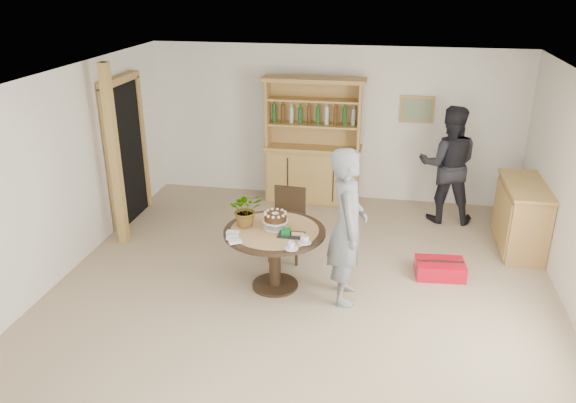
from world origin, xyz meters
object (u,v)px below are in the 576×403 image
Objects in this scene: red_suitcase at (440,269)px; dining_chair at (288,219)px; hutch at (313,160)px; adult_person at (448,165)px; teen_boy at (347,227)px; sideboard at (521,216)px; dining_table at (275,241)px.

dining_chair is at bearing 169.15° from red_suitcase.
hutch is 2.14m from adult_person.
adult_person is 1.97m from red_suitcase.
dining_chair is 0.52× the size of teen_boy.
teen_boy is (0.84, -0.93, 0.38)m from dining_chair.
hutch is at bearing -11.77° from adult_person.
adult_person is at bearing -11.91° from hutch.
sideboard is at bearing -59.08° from teen_boy.
teen_boy reaches higher than dining_table.
dining_chair is 2.04m from red_suitcase.
sideboard is at bearing -22.21° from hutch.
adult_person is (2.13, 1.59, 0.35)m from dining_chair.
dining_table is 0.66× the size of teen_boy.
adult_person reaches higher than dining_chair.
dining_chair is at bearing 35.67° from teen_boy.
sideboard is 3.49m from dining_table.
teen_boy is at bearing -6.71° from dining_table.
adult_person is (1.29, 2.52, -0.02)m from teen_boy.
dining_chair is (0.01, 0.83, -0.07)m from dining_table.
dining_table is at bearing -90.92° from hutch.
sideboard is 0.69× the size of teen_boy.
dining_table is at bearing -167.45° from red_suitcase.
dining_chair is 0.53× the size of adult_person.
hutch is at bearing 89.08° from dining_table.
teen_boy is 1.03× the size of adult_person.
dining_table is (-0.05, -2.86, -0.08)m from hutch.
dining_chair is (-0.04, -2.03, -0.15)m from hutch.
sideboard is 2.00× the size of red_suitcase.
hutch is at bearing 93.10° from dining_chair.
dining_table is 0.67× the size of adult_person.
dining_table is at bearing -152.37° from sideboard.
sideboard reaches higher than red_suitcase.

